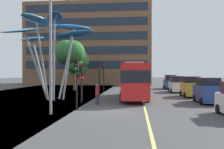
{
  "coord_description": "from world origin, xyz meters",
  "views": [
    {
      "loc": [
        2.0,
        -16.83,
        2.7
      ],
      "look_at": [
        -0.35,
        7.3,
        2.5
      ],
      "focal_mm": 39.89,
      "sensor_mm": 36.0,
      "label": 1
    }
  ],
  "objects_px": {
    "traffic_light_kerb_near": "(76,73)",
    "traffic_light_kerb_far": "(81,74)",
    "pedestrian": "(97,94)",
    "car_parked_mid": "(208,91)",
    "traffic_light_island_mid": "(99,72)",
    "traffic_light_opposite": "(104,72)",
    "car_far_side": "(170,82)",
    "red_bus": "(134,79)",
    "no_entry_sign": "(82,83)",
    "car_parked_far": "(191,87)",
    "leaf_sculpture": "(51,33)",
    "car_side_street": "(177,85)",
    "street_lamp": "(56,39)"
  },
  "relations": [
    {
      "from": "traffic_light_kerb_near",
      "to": "car_far_side",
      "type": "bearing_deg",
      "value": 67.81
    },
    {
      "from": "traffic_light_kerb_far",
      "to": "traffic_light_island_mid",
      "type": "height_order",
      "value": "traffic_light_island_mid"
    },
    {
      "from": "street_lamp",
      "to": "pedestrian",
      "type": "bearing_deg",
      "value": 69.33
    },
    {
      "from": "traffic_light_island_mid",
      "to": "street_lamp",
      "type": "bearing_deg",
      "value": -93.91
    },
    {
      "from": "traffic_light_opposite",
      "to": "no_entry_sign",
      "type": "height_order",
      "value": "traffic_light_opposite"
    },
    {
      "from": "car_parked_mid",
      "to": "car_side_street",
      "type": "relative_size",
      "value": 0.93
    },
    {
      "from": "red_bus",
      "to": "traffic_light_kerb_far",
      "type": "relative_size",
      "value": 3.15
    },
    {
      "from": "red_bus",
      "to": "car_parked_mid",
      "type": "height_order",
      "value": "red_bus"
    },
    {
      "from": "traffic_light_opposite",
      "to": "no_entry_sign",
      "type": "xyz_separation_m",
      "value": [
        -0.73,
        -10.28,
        -1.11
      ]
    },
    {
      "from": "car_side_street",
      "to": "red_bus",
      "type": "bearing_deg",
      "value": -123.16
    },
    {
      "from": "leaf_sculpture",
      "to": "car_parked_mid",
      "type": "distance_m",
      "value": 15.98
    },
    {
      "from": "no_entry_sign",
      "to": "traffic_light_kerb_near",
      "type": "bearing_deg",
      "value": -81.38
    },
    {
      "from": "red_bus",
      "to": "car_side_street",
      "type": "distance_m",
      "value": 10.67
    },
    {
      "from": "leaf_sculpture",
      "to": "street_lamp",
      "type": "relative_size",
      "value": 1.18
    },
    {
      "from": "traffic_light_kerb_far",
      "to": "traffic_light_kerb_near",
      "type": "bearing_deg",
      "value": -82.66
    },
    {
      "from": "car_parked_far",
      "to": "red_bus",
      "type": "bearing_deg",
      "value": -157.82
    },
    {
      "from": "traffic_light_kerb_near",
      "to": "traffic_light_kerb_far",
      "type": "bearing_deg",
      "value": 97.34
    },
    {
      "from": "car_far_side",
      "to": "street_lamp",
      "type": "relative_size",
      "value": 0.5
    },
    {
      "from": "car_far_side",
      "to": "pedestrian",
      "type": "relative_size",
      "value": 2.26
    },
    {
      "from": "traffic_light_kerb_far",
      "to": "car_parked_far",
      "type": "bearing_deg",
      "value": 33.2
    },
    {
      "from": "traffic_light_opposite",
      "to": "car_far_side",
      "type": "xyz_separation_m",
      "value": [
        9.97,
        8.11,
        -1.71
      ]
    },
    {
      "from": "traffic_light_island_mid",
      "to": "car_far_side",
      "type": "xyz_separation_m",
      "value": [
        9.84,
        12.9,
        -1.67
      ]
    },
    {
      "from": "traffic_light_island_mid",
      "to": "car_parked_far",
      "type": "distance_m",
      "value": 10.46
    },
    {
      "from": "traffic_light_opposite",
      "to": "no_entry_sign",
      "type": "distance_m",
      "value": 10.36
    },
    {
      "from": "car_far_side",
      "to": "no_entry_sign",
      "type": "xyz_separation_m",
      "value": [
        -10.7,
        -18.38,
        0.6
      ]
    },
    {
      "from": "car_parked_mid",
      "to": "pedestrian",
      "type": "xyz_separation_m",
      "value": [
        -9.53,
        -1.85,
        -0.2
      ]
    },
    {
      "from": "car_parked_far",
      "to": "car_far_side",
      "type": "height_order",
      "value": "car_far_side"
    },
    {
      "from": "red_bus",
      "to": "leaf_sculpture",
      "type": "xyz_separation_m",
      "value": [
        -8.35,
        -1.33,
        4.62
      ]
    },
    {
      "from": "red_bus",
      "to": "no_entry_sign",
      "type": "distance_m",
      "value": 5.5
    },
    {
      "from": "car_parked_mid",
      "to": "no_entry_sign",
      "type": "distance_m",
      "value": 11.43
    },
    {
      "from": "traffic_light_opposite",
      "to": "pedestrian",
      "type": "height_order",
      "value": "traffic_light_opposite"
    },
    {
      "from": "traffic_light_opposite",
      "to": "car_parked_far",
      "type": "height_order",
      "value": "traffic_light_opposite"
    },
    {
      "from": "traffic_light_island_mid",
      "to": "car_parked_mid",
      "type": "height_order",
      "value": "traffic_light_island_mid"
    },
    {
      "from": "car_side_street",
      "to": "street_lamp",
      "type": "height_order",
      "value": "street_lamp"
    },
    {
      "from": "traffic_light_island_mid",
      "to": "no_entry_sign",
      "type": "relative_size",
      "value": 1.51
    },
    {
      "from": "no_entry_sign",
      "to": "red_bus",
      "type": "bearing_deg",
      "value": 26.96
    },
    {
      "from": "no_entry_sign",
      "to": "pedestrian",
      "type": "bearing_deg",
      "value": -53.41
    },
    {
      "from": "car_parked_mid",
      "to": "pedestrian",
      "type": "bearing_deg",
      "value": -169.0
    },
    {
      "from": "traffic_light_opposite",
      "to": "red_bus",
      "type": "bearing_deg",
      "value": -61.86
    },
    {
      "from": "car_parked_mid",
      "to": "car_far_side",
      "type": "bearing_deg",
      "value": 92.1
    },
    {
      "from": "leaf_sculpture",
      "to": "car_parked_far",
      "type": "bearing_deg",
      "value": 14.89
    },
    {
      "from": "pedestrian",
      "to": "car_parked_mid",
      "type": "bearing_deg",
      "value": 11.0
    },
    {
      "from": "leaf_sculpture",
      "to": "car_parked_far",
      "type": "height_order",
      "value": "leaf_sculpture"
    },
    {
      "from": "street_lamp",
      "to": "pedestrian",
      "type": "distance_m",
      "value": 6.74
    },
    {
      "from": "car_parked_mid",
      "to": "car_parked_far",
      "type": "relative_size",
      "value": 1.04
    },
    {
      "from": "traffic_light_opposite",
      "to": "street_lamp",
      "type": "distance_m",
      "value": 18.0
    },
    {
      "from": "traffic_light_island_mid",
      "to": "pedestrian",
      "type": "distance_m",
      "value": 8.29
    },
    {
      "from": "pedestrian",
      "to": "no_entry_sign",
      "type": "distance_m",
      "value": 3.24
    },
    {
      "from": "car_parked_mid",
      "to": "car_parked_far",
      "type": "height_order",
      "value": "car_parked_far"
    },
    {
      "from": "red_bus",
      "to": "car_side_street",
      "type": "bearing_deg",
      "value": 56.84
    }
  ]
}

